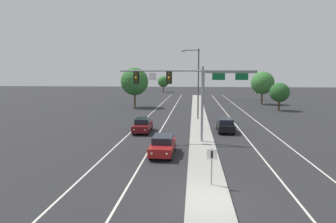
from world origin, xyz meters
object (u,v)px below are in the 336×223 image
overhead_signal_mast (175,87)px  tree_far_right_b (263,83)px  tree_far_left_c (163,82)px  tree_far_right_a (280,93)px  car_receding_black (225,125)px  car_oncoming_darkred (143,125)px  car_oncoming_red (163,145)px  median_sign_post (212,161)px  highway_sign_gantry (230,76)px  street_lamp_median (197,80)px  tree_far_left_a (135,82)px

overhead_signal_mast → tree_far_right_b: bearing=65.5°
tree_far_left_c → tree_far_right_b: bearing=-56.6°
tree_far_right_b → tree_far_right_a: bearing=-87.0°
car_receding_black → tree_far_left_c: 71.77m
tree_far_right_a → tree_far_left_c: 56.60m
car_oncoming_darkred → car_oncoming_red: bearing=-69.8°
car_receding_black → tree_far_right_b: 33.08m
overhead_signal_mast → median_sign_post: size_ratio=3.68×
median_sign_post → tree_far_left_c: bearing=98.0°
highway_sign_gantry → tree_far_right_a: 21.71m
median_sign_post → tree_far_right_b: size_ratio=0.31×
median_sign_post → highway_sign_gantry: (7.94, 57.24, 4.58)m
median_sign_post → car_receding_black: 16.75m
tree_far_right_b → car_oncoming_red: bearing=-113.0°
street_lamp_median → highway_sign_gantry: bearing=75.1°
highway_sign_gantry → street_lamp_median: bearing=-104.9°
car_oncoming_darkred → tree_far_left_c: tree_far_left_c is taller
car_oncoming_red → car_receding_black: 11.72m
median_sign_post → tree_far_left_c: tree_far_left_c is taller
street_lamp_median → overhead_signal_mast: bearing=-99.0°
overhead_signal_mast → car_oncoming_red: overhead_signal_mast is taller
median_sign_post → tree_far_right_a: tree_far_right_a is taller
tree_far_right_a → tree_far_left_a: size_ratio=0.64×
tree_far_right_b → tree_far_left_a: tree_far_left_a is taller
tree_far_right_b → tree_far_left_a: bearing=-162.4°
median_sign_post → tree_far_right_a: (14.27, 36.67, 1.70)m
tree_far_right_b → overhead_signal_mast: bearing=-114.5°
median_sign_post → tree_far_left_a: 41.26m
highway_sign_gantry → car_oncoming_darkred: bearing=-109.6°
median_sign_post → tree_far_left_c: (-12.15, 86.72, 2.19)m
car_receding_black → median_sign_post: bearing=-98.8°
tree_far_left_a → street_lamp_median: bearing=-49.9°
median_sign_post → street_lamp_median: size_ratio=0.22×
car_oncoming_red → tree_far_left_a: (-9.10, 32.52, 4.30)m
street_lamp_median → tree_far_left_c: (-11.45, 61.88, -2.02)m
tree_far_right_a → tree_far_left_a: bearing=174.9°
car_receding_black → overhead_signal_mast: bearing=-134.8°
car_oncoming_darkred → tree_far_right_a: 30.05m
tree_far_left_a → tree_far_right_a: bearing=-5.1°
median_sign_post → tree_far_right_b: 49.48m
overhead_signal_mast → car_oncoming_darkred: (-3.99, 4.45, -4.55)m
overhead_signal_mast → car_oncoming_red: bearing=-99.0°
highway_sign_gantry → tree_far_left_c: bearing=124.3°
street_lamp_median → car_oncoming_darkred: bearing=-123.5°
median_sign_post → tree_far_left_a: size_ratio=0.28×
overhead_signal_mast → median_sign_post: (2.90, -11.03, -3.78)m
tree_far_left_a → overhead_signal_mast: bearing=-70.7°
street_lamp_median → car_oncoming_red: 19.15m
car_oncoming_red → overhead_signal_mast: bearing=81.0°
car_oncoming_darkred → tree_far_right_a: tree_far_right_a is taller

